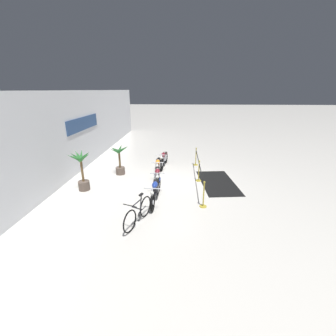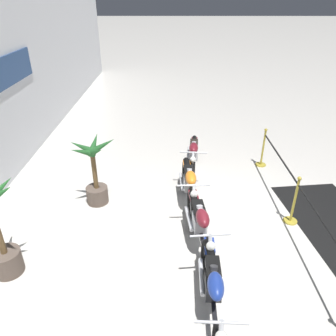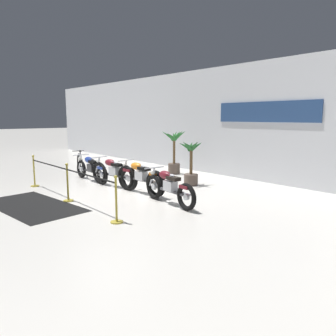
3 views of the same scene
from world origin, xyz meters
The scene contains 13 objects.
ground_plane centered at (0.00, 0.00, 0.00)m, with size 120.00×120.00×0.00m, color silver.
back_wall centered at (0.01, 5.12, 2.10)m, with size 28.00×0.29×4.20m.
motorcycle_blue_0 centered at (-2.12, 0.51, 0.46)m, with size 2.33×0.62×0.91m.
motorcycle_maroon_1 centered at (-0.73, 0.58, 0.47)m, with size 2.34×0.62×0.95m.
motorcycle_orange_2 centered at (0.59, 0.70, 0.48)m, with size 2.19×0.62×0.97m.
motorcycle_maroon_3 centered at (2.11, 0.51, 0.45)m, with size 2.13×0.62×0.92m.
bicycle centered at (-3.80, 0.91, 0.40)m, with size 1.67×0.70×0.98m.
potted_palm_left_of_row centered at (0.73, 2.71, 0.70)m, with size 0.81×0.98×1.58m.
potted_palm_right_of_row centered at (-1.32, 3.81, 0.93)m, with size 0.96×0.91×1.83m.
stanchion_far_left centered at (-1.12, -1.35, 0.65)m, with size 5.12×0.28×1.05m.
stanchion_mid_left centered at (0.05, -1.35, 0.36)m, with size 0.28×0.28×1.05m.
stanchion_mid_right centered at (2.49, -1.35, 0.36)m, with size 0.28×0.28×1.05m.
floor_banner centered at (-0.12, -2.26, 0.00)m, with size 3.14×1.56×0.01m, color black.
Camera 1 is at (-10.22, -0.46, 4.23)m, focal length 24.00 mm.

